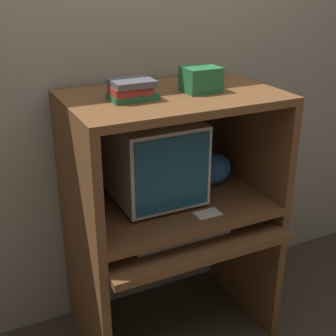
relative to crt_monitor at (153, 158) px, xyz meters
name	(u,v)px	position (x,y,z in m)	size (l,w,h in m)	color
wall_back	(140,78)	(0.07, 0.30, 0.32)	(6.00, 0.06, 2.60)	gray
desk_base	(176,265)	(0.07, -0.12, -0.56)	(0.96, 0.69, 0.67)	brown
desk_monitor_shelf	(172,205)	(0.07, -0.07, -0.23)	(0.96, 0.63, 0.10)	brown
hutch_upper	(169,128)	(0.07, -0.04, 0.15)	(0.96, 0.63, 0.53)	brown
crt_monitor	(153,158)	(0.00, 0.00, 0.00)	(0.39, 0.45, 0.40)	beige
keyboard	(179,234)	(0.02, -0.23, -0.30)	(0.47, 0.15, 0.03)	beige
mouse	(234,221)	(0.32, -0.24, -0.30)	(0.07, 0.04, 0.03)	black
snack_bag	(213,169)	(0.34, 0.01, -0.12)	(0.20, 0.15, 0.17)	#336BB7
book_stack	(132,90)	(-0.13, -0.10, 0.37)	(0.19, 0.15, 0.09)	#236638
paper_card	(208,214)	(0.16, -0.27, -0.21)	(0.12, 0.08, 0.00)	white
storage_box	(201,79)	(0.20, -0.10, 0.38)	(0.16, 0.13, 0.11)	#236638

